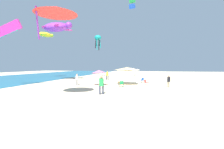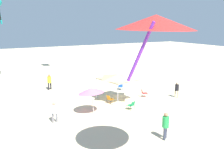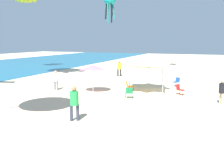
# 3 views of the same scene
# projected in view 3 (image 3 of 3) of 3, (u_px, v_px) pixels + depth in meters

# --- Properties ---
(ground) EXTENTS (120.00, 120.00, 0.10)m
(ground) POSITION_uv_depth(u_px,v_px,m) (161.00, 92.00, 19.55)
(ground) COLOR beige
(canopy_tent) EXTENTS (3.89, 3.59, 2.66)m
(canopy_tent) POSITION_uv_depth(u_px,v_px,m) (145.00, 63.00, 19.55)
(canopy_tent) COLOR #B7B7BC
(canopy_tent) RESTS_ON ground
(beach_umbrella) EXTENTS (2.26, 2.24, 2.42)m
(beach_umbrella) POSITION_uv_depth(u_px,v_px,m) (92.00, 68.00, 19.15)
(beach_umbrella) COLOR silver
(beach_umbrella) RESTS_ON ground
(folding_chair_near_cooler) EXTENTS (0.75, 0.68, 0.82)m
(folding_chair_near_cooler) POSITION_uv_depth(u_px,v_px,m) (129.00, 92.00, 17.19)
(folding_chair_near_cooler) COLOR black
(folding_chair_near_cooler) RESTS_ON ground
(folding_chair_left_of_tent) EXTENTS (0.64, 0.71, 0.82)m
(folding_chair_left_of_tent) POSITION_uv_depth(u_px,v_px,m) (129.00, 85.00, 19.77)
(folding_chair_left_of_tent) COLOR black
(folding_chair_left_of_tent) RESTS_ON ground
(folding_chair_right_of_tent) EXTENTS (0.81, 0.79, 0.82)m
(folding_chair_right_of_tent) POSITION_uv_depth(u_px,v_px,m) (176.00, 81.00, 21.88)
(folding_chair_right_of_tent) COLOR black
(folding_chair_right_of_tent) RESTS_ON ground
(folding_chair_facing_ocean) EXTENTS (0.71, 0.77, 0.82)m
(folding_chair_facing_ocean) POSITION_uv_depth(u_px,v_px,m) (180.00, 89.00, 18.37)
(folding_chair_facing_ocean) COLOR black
(folding_chair_facing_ocean) RESTS_ON ground
(person_watching_sky) EXTENTS (0.42, 0.39, 1.64)m
(person_watching_sky) POSITION_uv_depth(u_px,v_px,m) (222.00, 90.00, 15.54)
(person_watching_sky) COLOR #C6B28C
(person_watching_sky) RESTS_ON ground
(person_near_umbrella) EXTENTS (0.40, 0.44, 1.67)m
(person_near_umbrella) POSITION_uv_depth(u_px,v_px,m) (56.00, 79.00, 20.16)
(person_near_umbrella) COLOR slate
(person_near_umbrella) RESTS_ON ground
(person_beachcomber) EXTENTS (0.44, 0.44, 1.86)m
(person_beachcomber) POSITION_uv_depth(u_px,v_px,m) (74.00, 100.00, 12.26)
(person_beachcomber) COLOR #33384C
(person_beachcomber) RESTS_ON ground
(person_kite_handler) EXTENTS (0.44, 0.46, 1.84)m
(person_kite_handler) POSITION_uv_depth(u_px,v_px,m) (119.00, 67.00, 28.23)
(person_kite_handler) COLOR black
(person_kite_handler) RESTS_ON ground
(kite_octopus_teal) EXTENTS (1.75, 1.75, 3.89)m
(kite_octopus_teal) POSITION_uv_depth(u_px,v_px,m) (110.00, 2.00, 35.78)
(kite_octopus_teal) COLOR teal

